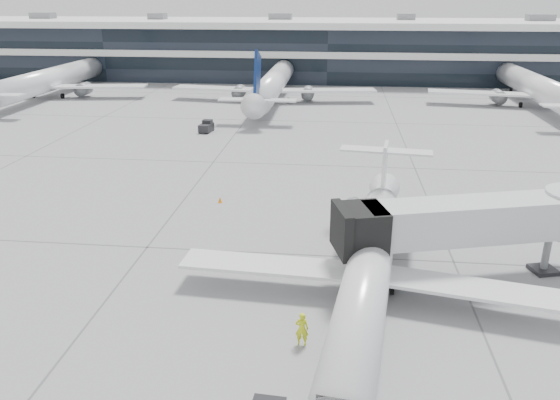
# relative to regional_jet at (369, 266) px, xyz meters

# --- Properties ---
(ground) EXTENTS (220.00, 220.00, 0.00)m
(ground) POSITION_rel_regional_jet_xyz_m (-4.33, 5.23, -2.10)
(ground) COLOR gray
(ground) RESTS_ON ground
(terminal) EXTENTS (170.00, 22.00, 10.00)m
(terminal) POSITION_rel_regional_jet_xyz_m (-4.33, 87.23, 2.90)
(terminal) COLOR black
(terminal) RESTS_ON ground
(bg_jet_left) EXTENTS (32.00, 40.00, 9.60)m
(bg_jet_left) POSITION_rel_regional_jet_xyz_m (-49.33, 60.23, -2.10)
(bg_jet_left) COLOR white
(bg_jet_left) RESTS_ON ground
(bg_jet_center) EXTENTS (32.00, 40.00, 9.60)m
(bg_jet_center) POSITION_rel_regional_jet_xyz_m (-12.33, 60.23, -2.10)
(bg_jet_center) COLOR white
(bg_jet_center) RESTS_ON ground
(bg_jet_right) EXTENTS (32.00, 40.00, 9.60)m
(bg_jet_right) POSITION_rel_regional_jet_xyz_m (27.67, 60.23, -2.10)
(bg_jet_right) COLOR white
(bg_jet_right) RESTS_ON ground
(regional_jet) EXTENTS (21.32, 26.61, 6.15)m
(regional_jet) POSITION_rel_regional_jet_xyz_m (0.00, 0.00, 0.00)
(regional_jet) COLOR white
(regional_jet) RESTS_ON ground
(jet_bridge) EXTENTS (15.68, 6.89, 5.10)m
(jet_bridge) POSITION_rel_regional_jet_xyz_m (6.63, 3.34, 1.62)
(jet_bridge) COLOR silver
(jet_bridge) RESTS_ON ground
(ramp_worker) EXTENTS (0.64, 0.42, 1.77)m
(ramp_worker) POSITION_rel_regional_jet_xyz_m (-3.29, -4.46, -1.22)
(ramp_worker) COLOR #CBDF17
(ramp_worker) RESTS_ON ground
(traffic_cone) EXTENTS (0.43, 0.43, 0.50)m
(traffic_cone) POSITION_rel_regional_jet_xyz_m (-11.24, 14.03, -1.86)
(traffic_cone) COLOR orange
(traffic_cone) RESTS_ON ground
(far_tug) EXTENTS (1.59, 2.36, 1.40)m
(far_tug) POSITION_rel_regional_jet_xyz_m (-18.04, 37.95, -1.47)
(far_tug) COLOR black
(far_tug) RESTS_ON ground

